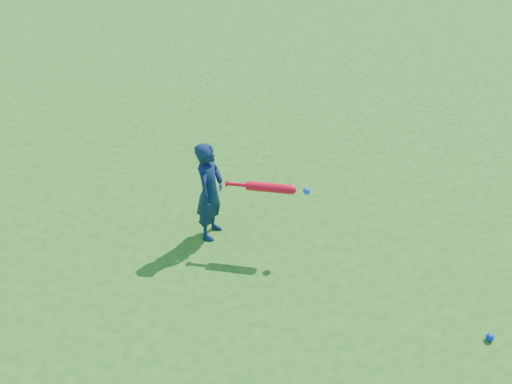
% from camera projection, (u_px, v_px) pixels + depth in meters
% --- Properties ---
extents(ground, '(80.00, 80.00, 0.00)m').
position_uv_depth(ground, '(237.00, 252.00, 6.14)').
color(ground, '#226618').
rests_on(ground, ground).
extents(child, '(0.32, 0.45, 1.15)m').
position_uv_depth(child, '(210.00, 191.00, 6.07)').
color(child, '#0E1F42').
rests_on(child, ground).
extents(ground_ball_blue, '(0.07, 0.07, 0.07)m').
position_uv_depth(ground_ball_blue, '(490.00, 337.00, 5.11)').
color(ground_ball_blue, '#0B23C8').
rests_on(ground_ball_blue, ground).
extents(bat_swing, '(0.88, 0.11, 0.10)m').
position_uv_depth(bat_swing, '(273.00, 188.00, 5.84)').
color(bat_swing, red).
rests_on(bat_swing, ground).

